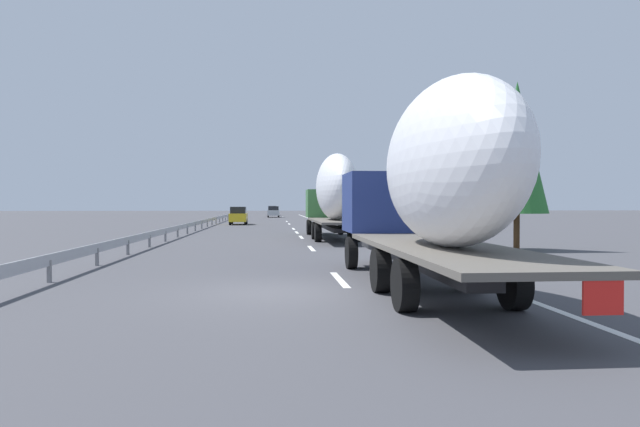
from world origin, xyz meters
The scene contains 23 objects.
ground_plane centered at (40.00, 0.00, 0.00)m, with size 260.00×260.00×0.00m, color #424247.
lane_stripe_0 centered at (2.00, -1.80, 0.00)m, with size 3.20×0.20×0.01m, color white.
lane_stripe_1 centered at (12.90, -1.80, 0.00)m, with size 3.20×0.20×0.01m, color white.
lane_stripe_2 centered at (21.93, -1.80, 0.00)m, with size 3.20×0.20×0.01m, color white.
lane_stripe_3 centered at (27.97, -1.80, 0.00)m, with size 3.20×0.20×0.01m, color white.
lane_stripe_4 centered at (34.05, -1.80, 0.00)m, with size 3.20×0.20×0.01m, color white.
lane_stripe_5 centered at (45.83, -1.80, 0.00)m, with size 3.20×0.20×0.01m, color white.
lane_stripe_6 centered at (54.76, -1.80, 0.00)m, with size 3.20×0.20×0.01m, color white.
lane_stripe_7 centered at (78.89, -1.80, 0.00)m, with size 3.20×0.20×0.01m, color white.
edge_line_right centered at (45.00, -5.50, 0.00)m, with size 110.00×0.20×0.01m, color white.
truck_lead centered at (19.39, -3.60, 2.76)m, with size 13.89×2.55×4.97m.
truck_trailing centered at (-0.67, -3.60, 2.59)m, with size 13.42×2.55×4.66m.
car_silver_hatch centered at (76.83, -0.24, 0.91)m, with size 4.39×1.90×1.78m.
car_yellow_coupe centered at (44.65, 3.47, 0.93)m, with size 4.30×1.74×1.84m.
car_white_van centered at (93.24, -0.11, 0.91)m, with size 4.13×1.81×1.79m.
road_sign centered at (37.66, -6.70, 2.18)m, with size 0.10×0.90×3.14m.
tree_0 centered at (70.78, -11.36, 4.54)m, with size 2.50×2.50×7.38m.
tree_1 centered at (64.87, -12.47, 3.91)m, with size 3.36×3.36×6.41m.
tree_2 centered at (29.42, -11.11, 3.54)m, with size 3.39×3.39×5.74m.
tree_3 centered at (26.81, -9.67, 3.98)m, with size 2.54×2.54×6.74m.
tree_4 centered at (70.21, -12.96, 3.72)m, with size 2.69×2.69×6.18m.
tree_5 centered at (11.16, -11.06, 4.67)m, with size 2.77×2.77×7.67m.
guardrail_median centered at (43.00, 6.00, 0.58)m, with size 94.00×0.10×0.76m.
Camera 1 is at (-13.27, 0.08, 2.09)m, focal length 31.23 mm.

